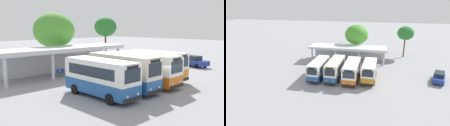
% 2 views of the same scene
% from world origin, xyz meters
% --- Properties ---
extents(ground_plane, '(180.00, 180.00, 0.00)m').
position_xyz_m(ground_plane, '(0.00, 0.00, 0.00)').
color(ground_plane, '#939399').
extents(city_bus_nearest_orange, '(2.40, 7.33, 3.17)m').
position_xyz_m(city_bus_nearest_orange, '(-5.65, 2.87, 1.76)').
color(city_bus_nearest_orange, black).
rests_on(city_bus_nearest_orange, ground).
extents(city_bus_second_in_row, '(2.43, 7.55, 3.35)m').
position_xyz_m(city_bus_second_in_row, '(-2.66, 3.06, 1.85)').
color(city_bus_second_in_row, black).
rests_on(city_bus_second_in_row, ground).
extents(city_bus_middle_cream, '(2.54, 7.55, 3.22)m').
position_xyz_m(city_bus_middle_cream, '(0.34, 2.87, 1.78)').
color(city_bus_middle_cream, black).
rests_on(city_bus_middle_cream, ground).
extents(city_bus_fourth_amber, '(2.56, 6.85, 3.18)m').
position_xyz_m(city_bus_fourth_amber, '(3.34, 3.45, 1.76)').
color(city_bus_fourth_amber, black).
rests_on(city_bus_fourth_amber, ground).
extents(parked_car_flank, '(3.07, 4.86, 1.62)m').
position_xyz_m(parked_car_flank, '(15.23, 5.09, 0.83)').
color(parked_car_flank, black).
rests_on(parked_car_flank, ground).
extents(terminal_canopy, '(17.16, 4.53, 3.40)m').
position_xyz_m(terminal_canopy, '(-1.95, 14.05, 2.56)').
color(terminal_canopy, silver).
rests_on(terminal_canopy, ground).
extents(waiting_chair_end_by_column, '(0.45, 0.45, 0.86)m').
position_xyz_m(waiting_chair_end_by_column, '(-3.08, 12.98, 0.52)').
color(waiting_chair_end_by_column, slate).
rests_on(waiting_chair_end_by_column, ground).
extents(waiting_chair_second_from_end, '(0.45, 0.45, 0.86)m').
position_xyz_m(waiting_chair_second_from_end, '(-2.42, 12.99, 0.52)').
color(waiting_chair_second_from_end, slate).
rests_on(waiting_chair_second_from_end, ground).
extents(waiting_chair_middle_seat, '(0.45, 0.45, 0.86)m').
position_xyz_m(waiting_chair_middle_seat, '(-1.76, 12.91, 0.52)').
color(waiting_chair_middle_seat, slate).
rests_on(waiting_chair_middle_seat, ground).
extents(waiting_chair_fourth_seat, '(0.45, 0.45, 0.86)m').
position_xyz_m(waiting_chair_fourth_seat, '(-1.09, 12.89, 0.52)').
color(waiting_chair_fourth_seat, slate).
rests_on(waiting_chair_fourth_seat, ground).
extents(roadside_tree_behind_canopy, '(5.56, 5.56, 7.73)m').
position_xyz_m(roadside_tree_behind_canopy, '(-0.51, 17.62, 5.36)').
color(roadside_tree_behind_canopy, brown).
rests_on(roadside_tree_behind_canopy, ground).
extents(roadside_tree_east_of_canopy, '(3.84, 3.84, 7.46)m').
position_xyz_m(roadside_tree_east_of_canopy, '(10.93, 19.36, 5.79)').
color(roadside_tree_east_of_canopy, brown).
rests_on(roadside_tree_east_of_canopy, ground).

